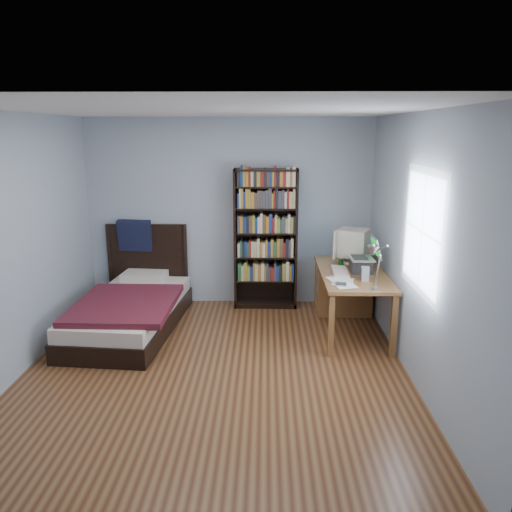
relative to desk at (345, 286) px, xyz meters
name	(u,v)px	position (x,y,z in m)	size (l,w,h in m)	color
room	(216,249)	(-1.48, -1.53, 0.84)	(4.20, 4.24, 2.50)	#4E2817
desk	(345,286)	(0.00, 0.00, 0.00)	(0.75, 1.57, 0.73)	brown
crt_monitor	(351,243)	(0.05, -0.01, 0.55)	(0.49, 0.45, 0.42)	beige
laptop	(363,262)	(0.11, -0.46, 0.43)	(0.34, 0.35, 0.42)	#2D2D30
desk_lamp	(374,255)	(0.00, -1.49, 0.77)	(0.22, 0.48, 0.57)	#99999E
keyboard	(340,271)	(-0.15, -0.50, 0.33)	(0.18, 0.45, 0.03)	beige
speaker	(365,274)	(0.07, -0.82, 0.39)	(0.08, 0.08, 0.16)	#98989B
soda_can	(341,263)	(-0.11, -0.25, 0.37)	(0.06, 0.06, 0.11)	#07370C
mouse	(347,264)	(-0.02, -0.18, 0.33)	(0.06, 0.11, 0.04)	silver
phone_silver	(333,276)	(-0.26, -0.69, 0.32)	(0.05, 0.09, 0.02)	silver
phone_grey	(337,283)	(-0.25, -0.92, 0.32)	(0.04, 0.08, 0.02)	#98989B
external_drive	(341,285)	(-0.21, -1.00, 0.33)	(0.11, 0.11, 0.02)	#98989B
bookshelf	(266,239)	(-1.02, 0.41, 0.52)	(0.83, 0.30, 1.85)	black
bed	(132,307)	(-2.63, -0.40, -0.16)	(1.20, 2.15, 1.16)	black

